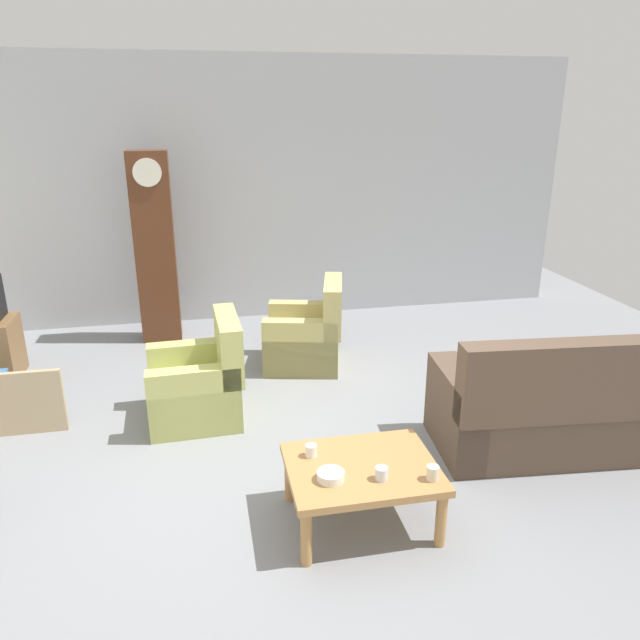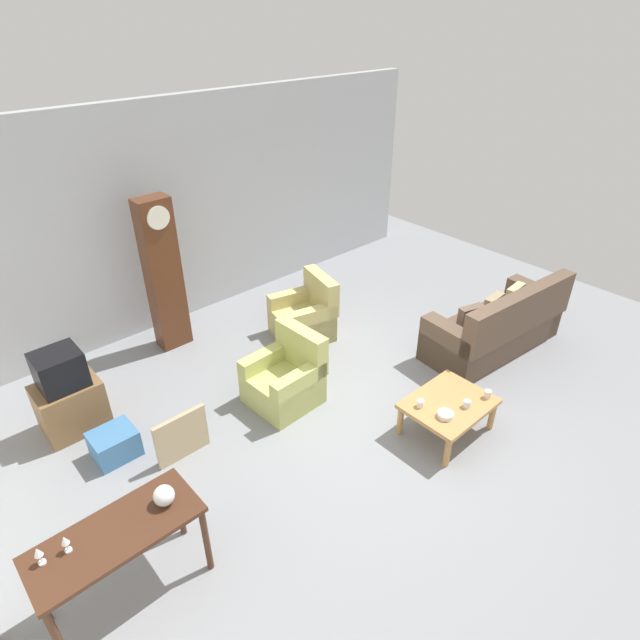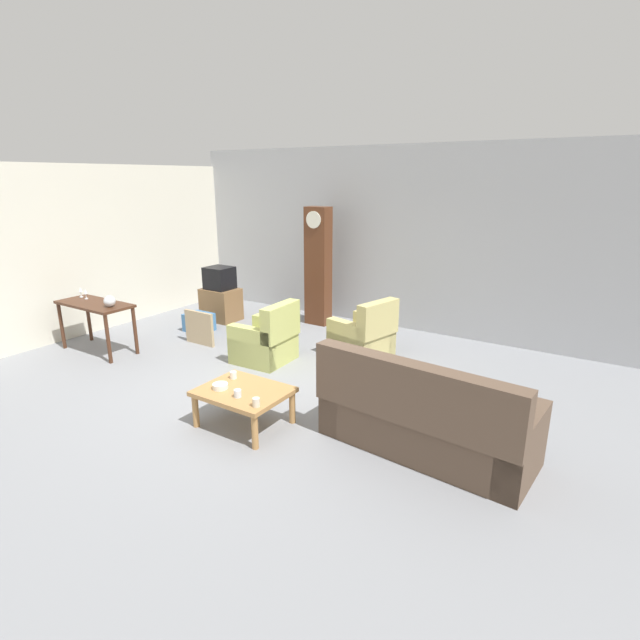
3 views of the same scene
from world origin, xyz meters
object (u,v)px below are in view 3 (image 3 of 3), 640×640
(glass_dome_cloche, at_px, (110,301))
(coffee_table_wood, at_px, (244,395))
(armchair_olive_near, at_px, (266,342))
(framed_picture_leaning, at_px, (199,328))
(tv_stand_cabinet, at_px, (221,304))
(storage_box_blue, at_px, (199,322))
(tv_crt, at_px, (219,278))
(cup_cream_tall, at_px, (256,402))
(console_table_dark, at_px, (95,310))
(wine_glass_tall, at_px, (81,291))
(cup_white_porcelain, at_px, (233,375))
(wine_glass_mid, at_px, (86,293))
(cup_blue_rimmed, at_px, (238,393))
(bowl_white_stacked, at_px, (220,386))
(armchair_olive_far, at_px, (364,338))
(couch_floral, at_px, (424,419))
(grandfather_clock, at_px, (318,267))

(glass_dome_cloche, bearing_deg, coffee_table_wood, -10.26)
(armchair_olive_near, distance_m, framed_picture_leaning, 1.42)
(tv_stand_cabinet, height_order, storage_box_blue, tv_stand_cabinet)
(tv_crt, relative_size, cup_cream_tall, 5.13)
(console_table_dark, bearing_deg, glass_dome_cloche, -1.54)
(tv_stand_cabinet, xyz_separation_m, wine_glass_tall, (-0.89, -2.24, 0.60))
(coffee_table_wood, xyz_separation_m, tv_stand_cabinet, (-3.13, 2.91, -0.06))
(cup_white_porcelain, bearing_deg, wine_glass_mid, 172.35)
(cup_blue_rimmed, distance_m, bowl_white_stacked, 0.31)
(tv_stand_cabinet, relative_size, glass_dome_cloche, 3.96)
(wine_glass_tall, xyz_separation_m, wine_glass_mid, (0.18, -0.03, -0.00))
(console_table_dark, relative_size, glass_dome_cloche, 7.56)
(framed_picture_leaning, height_order, glass_dome_cloche, glass_dome_cloche)
(armchair_olive_far, bearing_deg, console_table_dark, -150.76)
(console_table_dark, bearing_deg, framed_picture_leaning, 44.67)
(armchair_olive_near, relative_size, cup_blue_rimmed, 10.99)
(couch_floral, height_order, armchair_olive_near, couch_floral)
(storage_box_blue, distance_m, bowl_white_stacked, 3.58)
(glass_dome_cloche, xyz_separation_m, cup_blue_rimmed, (3.19, -0.74, -0.41))
(tv_stand_cabinet, bearing_deg, cup_cream_tall, -41.87)
(armchair_olive_near, xyz_separation_m, grandfather_clock, (-0.41, 2.07, 0.78))
(armchair_olive_near, xyz_separation_m, console_table_dark, (-2.52, -1.08, 0.37))
(console_table_dark, height_order, bowl_white_stacked, console_table_dark)
(couch_floral, distance_m, glass_dome_cloche, 5.01)
(couch_floral, height_order, storage_box_blue, couch_floral)
(grandfather_clock, relative_size, wine_glass_tall, 12.67)
(grandfather_clock, relative_size, tv_crt, 4.50)
(armchair_olive_far, distance_m, storage_box_blue, 3.13)
(armchair_olive_near, relative_size, cup_white_porcelain, 11.10)
(grandfather_clock, distance_m, framed_picture_leaning, 2.43)
(couch_floral, relative_size, coffee_table_wood, 2.26)
(armchair_olive_near, distance_m, storage_box_blue, 2.03)
(coffee_table_wood, bearing_deg, armchair_olive_near, 121.40)
(console_table_dark, bearing_deg, wine_glass_tall, 168.75)
(grandfather_clock, bearing_deg, armchair_olive_far, -35.58)
(coffee_table_wood, distance_m, storage_box_blue, 3.69)
(armchair_olive_near, distance_m, console_table_dark, 2.77)
(tv_stand_cabinet, relative_size, bowl_white_stacked, 3.96)
(glass_dome_cloche, relative_size, cup_blue_rimmed, 2.05)
(grandfather_clock, bearing_deg, coffee_table_wood, -69.07)
(glass_dome_cloche, relative_size, cup_white_porcelain, 2.07)
(cup_blue_rimmed, xyz_separation_m, bowl_white_stacked, (-0.31, 0.06, -0.01))
(framed_picture_leaning, distance_m, storage_box_blue, 0.75)
(cup_blue_rimmed, bearing_deg, grandfather_clock, 111.05)
(console_table_dark, relative_size, cup_cream_tall, 13.91)
(coffee_table_wood, relative_size, grandfather_clock, 0.44)
(armchair_olive_far, relative_size, framed_picture_leaning, 1.58)
(tv_stand_cabinet, distance_m, cup_cream_tall, 4.72)
(armchair_olive_far, bearing_deg, grandfather_clock, 144.42)
(cup_blue_rimmed, distance_m, cup_cream_tall, 0.31)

